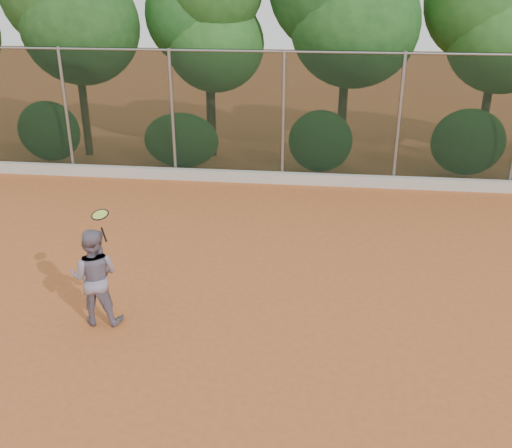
# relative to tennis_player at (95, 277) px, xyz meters

# --- Properties ---
(ground) EXTENTS (80.00, 80.00, 0.00)m
(ground) POSITION_rel_tennis_player_xyz_m (2.39, 0.38, -0.81)
(ground) COLOR #BA5F2C
(ground) RESTS_ON ground
(concrete_curb) EXTENTS (24.00, 0.20, 0.30)m
(concrete_curb) POSITION_rel_tennis_player_xyz_m (2.39, 7.20, -0.66)
(concrete_curb) COLOR beige
(concrete_curb) RESTS_ON ground
(tennis_player) EXTENTS (0.83, 0.67, 1.61)m
(tennis_player) POSITION_rel_tennis_player_xyz_m (0.00, 0.00, 0.00)
(tennis_player) COLOR gray
(tennis_player) RESTS_ON ground
(chainlink_fence) EXTENTS (24.09, 0.09, 3.50)m
(chainlink_fence) POSITION_rel_tennis_player_xyz_m (2.39, 7.38, 1.05)
(chainlink_fence) COLOR black
(chainlink_fence) RESTS_ON ground
(foliage_backdrop) EXTENTS (23.70, 3.63, 7.55)m
(foliage_backdrop) POSITION_rel_tennis_player_xyz_m (1.85, 9.36, 3.59)
(foliage_backdrop) COLOR #46301B
(foliage_backdrop) RESTS_ON ground
(tennis_racket) EXTENTS (0.32, 0.32, 0.53)m
(tennis_racket) POSITION_rel_tennis_player_xyz_m (0.26, -0.11, 1.08)
(tennis_racket) COLOR black
(tennis_racket) RESTS_ON ground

